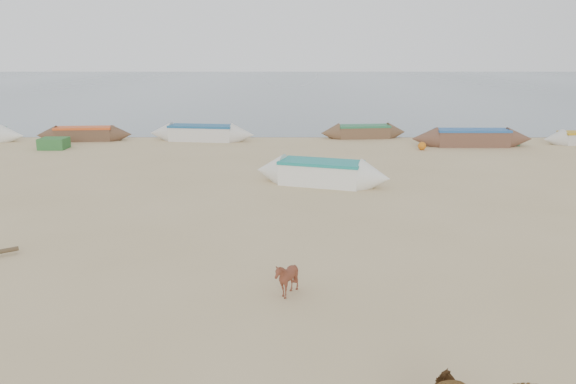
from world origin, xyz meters
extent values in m
plane|color=tan|center=(0.00, 0.00, 0.00)|extent=(140.00, 140.00, 0.00)
plane|color=slate|center=(0.00, 82.00, 0.01)|extent=(160.00, 160.00, 0.00)
imported|color=brown|center=(-0.01, -1.33, 0.41)|extent=(0.92, 0.87, 0.81)
cube|color=#2E662F|center=(-12.86, 17.72, 0.30)|extent=(1.40, 1.20, 0.60)
sphere|color=#C06312|center=(7.21, 17.42, 0.22)|extent=(0.44, 0.44, 0.44)
cube|color=slate|center=(-4.24, 21.49, 0.28)|extent=(1.20, 1.10, 0.56)
cube|color=#295B3A|center=(12.27, 19.27, 0.32)|extent=(1.50, 1.20, 0.64)
camera|label=1|loc=(0.06, -12.61, 5.15)|focal=35.00mm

